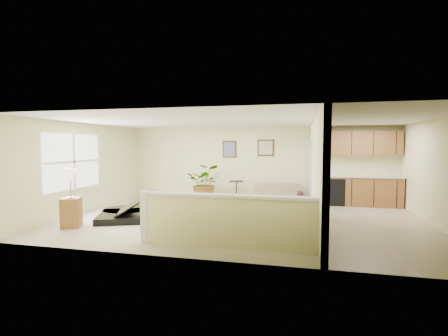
% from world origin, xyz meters
% --- Properties ---
extents(floor, '(9.00, 9.00, 0.00)m').
position_xyz_m(floor, '(0.00, 0.00, 0.00)').
color(floor, '#C0B695').
rests_on(floor, ground).
extents(back_wall, '(9.00, 0.04, 2.50)m').
position_xyz_m(back_wall, '(0.00, 3.00, 1.25)').
color(back_wall, beige).
rests_on(back_wall, floor).
extents(front_wall, '(9.00, 0.04, 2.50)m').
position_xyz_m(front_wall, '(0.00, -3.00, 1.25)').
color(front_wall, beige).
rests_on(front_wall, floor).
extents(left_wall, '(0.04, 6.00, 2.50)m').
position_xyz_m(left_wall, '(-4.50, 0.00, 1.25)').
color(left_wall, beige).
rests_on(left_wall, floor).
extents(right_wall, '(0.04, 6.00, 2.50)m').
position_xyz_m(right_wall, '(4.50, 0.00, 1.25)').
color(right_wall, beige).
rests_on(right_wall, floor).
extents(ceiling, '(9.00, 6.00, 0.04)m').
position_xyz_m(ceiling, '(0.00, 0.00, 2.50)').
color(ceiling, silver).
rests_on(ceiling, back_wall).
extents(kitchen_vinyl, '(2.70, 6.00, 0.01)m').
position_xyz_m(kitchen_vinyl, '(3.15, 0.00, 0.00)').
color(kitchen_vinyl, tan).
rests_on(kitchen_vinyl, floor).
extents(interior_partition, '(0.18, 5.99, 2.50)m').
position_xyz_m(interior_partition, '(1.80, 0.25, 1.22)').
color(interior_partition, beige).
rests_on(interior_partition, floor).
extents(pony_half_wall, '(3.42, 0.22, 1.00)m').
position_xyz_m(pony_half_wall, '(0.08, -2.30, 0.52)').
color(pony_half_wall, beige).
rests_on(pony_half_wall, floor).
extents(left_window, '(0.05, 2.15, 1.45)m').
position_xyz_m(left_window, '(-4.49, -0.50, 1.45)').
color(left_window, white).
rests_on(left_window, left_wall).
extents(wall_art_left, '(0.48, 0.04, 0.58)m').
position_xyz_m(wall_art_left, '(-0.95, 2.97, 1.75)').
color(wall_art_left, '#392414').
rests_on(wall_art_left, back_wall).
extents(wall_mirror, '(0.55, 0.04, 0.55)m').
position_xyz_m(wall_mirror, '(0.30, 2.97, 1.80)').
color(wall_mirror, '#392414').
rests_on(wall_mirror, back_wall).
extents(kitchen_cabinets, '(2.36, 0.65, 2.33)m').
position_xyz_m(kitchen_cabinets, '(3.19, 2.73, 0.87)').
color(kitchen_cabinets, brown).
rests_on(kitchen_cabinets, floor).
extents(piano, '(2.21, 2.17, 1.48)m').
position_xyz_m(piano, '(-2.80, -0.44, 0.62)').
color(piano, black).
rests_on(piano, floor).
extents(piano_bench, '(0.50, 0.73, 0.44)m').
position_xyz_m(piano_bench, '(-1.40, -0.43, 0.22)').
color(piano_bench, black).
rests_on(piano_bench, floor).
extents(loveseat, '(1.65, 1.13, 0.85)m').
position_xyz_m(loveseat, '(0.75, 2.32, 0.32)').
color(loveseat, '#95865F').
rests_on(loveseat, floor).
extents(accent_table, '(0.48, 0.48, 0.70)m').
position_xyz_m(accent_table, '(-0.63, 2.59, 0.45)').
color(accent_table, black).
rests_on(accent_table, floor).
extents(palm_plant, '(1.25, 1.11, 1.26)m').
position_xyz_m(palm_plant, '(-1.64, 2.34, 0.62)').
color(palm_plant, black).
rests_on(palm_plant, floor).
extents(small_plant, '(0.37, 0.37, 0.50)m').
position_xyz_m(small_plant, '(1.45, 2.01, 0.21)').
color(small_plant, black).
rests_on(small_plant, floor).
extents(lamp_stand, '(0.52, 0.52, 1.35)m').
position_xyz_m(lamp_stand, '(-3.68, -1.64, 0.57)').
color(lamp_stand, brown).
rests_on(lamp_stand, floor).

